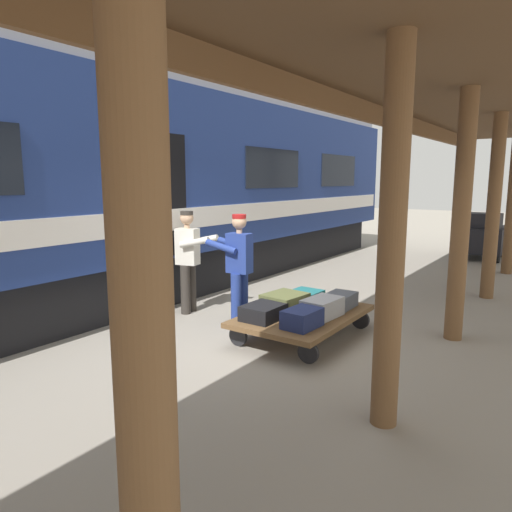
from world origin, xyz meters
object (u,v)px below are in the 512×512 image
at_px(baggage_tug, 484,236).
at_px(suitcase_teal_softside, 304,297).
at_px(suitcase_slate_roller, 339,301).
at_px(suitcase_navy_fabric, 302,318).
at_px(suitcase_olive_duffel, 285,302).
at_px(suitcase_gray_aluminum, 322,308).
at_px(porter_in_overalls, 238,266).
at_px(suitcase_black_hardshell, 263,312).
at_px(train_car, 103,188).
at_px(luggage_cart, 303,316).
at_px(porter_by_door, 189,258).

bearing_deg(baggage_tug, suitcase_teal_softside, 81.44).
xyz_separation_m(suitcase_slate_roller, suitcase_navy_fabric, (0.00, 1.12, 0.01)).
bearing_deg(suitcase_olive_duffel, suitcase_slate_roller, -136.93).
relative_size(suitcase_gray_aluminum, suitcase_olive_duffel, 1.01).
bearing_deg(porter_in_overalls, suitcase_black_hardshell, 148.14).
bearing_deg(train_car, suitcase_slate_roller, -169.10).
relative_size(suitcase_slate_roller, baggage_tug, 0.34).
height_order(porter_in_overalls, baggage_tug, porter_in_overalls).
height_order(luggage_cart, porter_in_overalls, porter_in_overalls).
bearing_deg(suitcase_slate_roller, suitcase_teal_softside, 0.00).
relative_size(porter_by_door, baggage_tug, 1.00).
xyz_separation_m(suitcase_black_hardshell, baggage_tug, (-1.23, -9.28, 0.18)).
distance_m(suitcase_navy_fabric, porter_by_door, 2.57).
relative_size(luggage_cart, porter_by_door, 1.20).
bearing_deg(suitcase_navy_fabric, suitcase_black_hardshell, 0.00).
xyz_separation_m(suitcase_black_hardshell, porter_in_overalls, (0.79, -0.49, 0.48)).
height_order(suitcase_black_hardshell, porter_by_door, porter_by_door).
bearing_deg(train_car, suitcase_gray_aluminum, -176.49).
relative_size(suitcase_teal_softside, suitcase_olive_duffel, 0.99).
distance_m(suitcase_slate_roller, baggage_tug, 8.18).
height_order(train_car, suitcase_slate_roller, train_car).
distance_m(train_car, suitcase_black_hardshell, 4.02).
xyz_separation_m(suitcase_olive_duffel, porter_by_door, (1.87, -0.00, 0.46)).
distance_m(suitcase_olive_duffel, porter_by_door, 1.92).
height_order(suitcase_navy_fabric, porter_by_door, porter_by_door).
bearing_deg(suitcase_gray_aluminum, suitcase_black_hardshell, 43.07).
xyz_separation_m(train_car, suitcase_olive_duffel, (-3.67, -0.26, -1.60)).
xyz_separation_m(train_car, porter_in_overalls, (-2.88, -0.19, -1.14)).
relative_size(suitcase_slate_roller, suitcase_black_hardshell, 1.03).
height_order(suitcase_gray_aluminum, porter_by_door, porter_by_door).
height_order(train_car, suitcase_teal_softside, train_car).
relative_size(suitcase_navy_fabric, suitcase_olive_duffel, 0.87).
xyz_separation_m(train_car, suitcase_slate_roller, (-4.27, -0.82, -1.61)).
bearing_deg(suitcase_teal_softside, suitcase_black_hardshell, 90.00).
xyz_separation_m(suitcase_teal_softside, suitcase_black_hardshell, (0.00, 1.12, 0.02)).
bearing_deg(suitcase_slate_roller, baggage_tug, -94.41).
distance_m(suitcase_navy_fabric, porter_in_overalls, 1.54).
relative_size(suitcase_teal_softside, porter_by_door, 0.34).
xyz_separation_m(luggage_cart, suitcase_olive_duffel, (0.30, -0.00, 0.17)).
relative_size(suitcase_slate_roller, porter_by_door, 0.34).
height_order(porter_in_overalls, porter_by_door, same).
bearing_deg(porter_in_overalls, suitcase_gray_aluminum, -177.02).
bearing_deg(train_car, porter_by_door, -171.70).
relative_size(suitcase_slate_roller, porter_in_overalls, 0.34).
bearing_deg(luggage_cart, suitcase_teal_softside, -61.86).
bearing_deg(porter_by_door, suitcase_black_hardshell, 163.26).
bearing_deg(suitcase_gray_aluminum, train_car, 3.51).
bearing_deg(suitcase_gray_aluminum, suitcase_navy_fabric, 90.00).
bearing_deg(suitcase_navy_fabric, porter_in_overalls, -19.42).
bearing_deg(suitcase_gray_aluminum, baggage_tug, -94.13).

